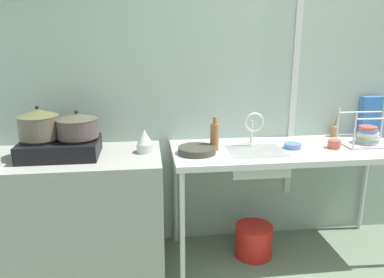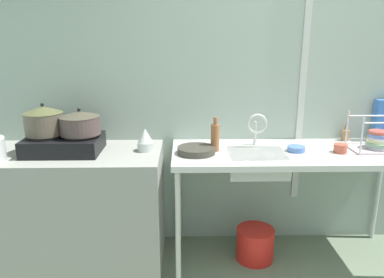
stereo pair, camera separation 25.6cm
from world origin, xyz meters
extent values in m
cube|color=#94A59A|center=(0.00, 1.64, 1.21)|extent=(5.45, 0.10, 2.42)
cube|color=#BBBDB9|center=(0.03, 1.58, 1.33)|extent=(0.05, 0.01, 1.94)
cube|color=gray|center=(-1.66, 1.27, 0.42)|extent=(1.27, 0.63, 0.85)
cube|color=#BBBDB9|center=(-0.11, 1.27, 0.83)|extent=(1.69, 0.63, 0.04)
cylinder|color=beige|center=(-0.91, 1.00, 0.40)|extent=(0.04, 0.04, 0.81)
cylinder|color=beige|center=(-0.91, 1.55, 0.40)|extent=(0.04, 0.04, 0.81)
cylinder|color=#B9BFBF|center=(0.70, 1.55, 0.40)|extent=(0.04, 0.04, 0.81)
cube|color=black|center=(-1.70, 1.27, 0.90)|extent=(0.50, 0.36, 0.11)
cylinder|color=black|center=(-1.82, 1.27, 0.97)|extent=(0.23, 0.23, 0.02)
cylinder|color=black|center=(-1.57, 1.27, 0.97)|extent=(0.23, 0.23, 0.02)
cylinder|color=brown|center=(-1.82, 1.27, 1.05)|extent=(0.26, 0.26, 0.15)
cone|color=#505231|center=(-1.82, 1.27, 1.15)|extent=(0.26, 0.26, 0.04)
sphere|color=black|center=(-1.82, 1.27, 1.18)|extent=(0.02, 0.02, 0.02)
cylinder|color=#483937|center=(-1.57, 1.27, 1.04)|extent=(0.27, 0.27, 0.12)
cone|color=#474234|center=(-1.57, 1.27, 1.12)|extent=(0.27, 0.27, 0.03)
sphere|color=black|center=(-1.57, 1.27, 1.15)|extent=(0.02, 0.02, 0.02)
cylinder|color=#BBC2C0|center=(-1.14, 1.30, 0.88)|extent=(0.11, 0.11, 0.06)
cone|color=#BBC2C0|center=(-1.14, 1.30, 0.96)|extent=(0.11, 0.11, 0.10)
cube|color=#BBBDB9|center=(-0.36, 1.23, 0.78)|extent=(0.40, 0.34, 0.14)
cylinder|color=#BBBDB9|center=(-0.34, 1.44, 0.94)|extent=(0.02, 0.02, 0.18)
torus|color=#BBBDB9|center=(-0.34, 1.37, 1.02)|extent=(0.15, 0.02, 0.15)
cylinder|color=#37352C|center=(-0.78, 1.23, 0.87)|extent=(0.26, 0.26, 0.04)
cylinder|color=#BAB8C3|center=(0.32, 1.17, 0.98)|extent=(0.01, 0.01, 0.26)
cylinder|color=#BAB8C3|center=(0.32, 1.40, 0.98)|extent=(0.01, 0.01, 0.26)
cylinder|color=#BAB8C3|center=(0.50, 1.40, 1.07)|extent=(0.36, 0.01, 0.01)
cube|color=#C4AFBB|center=(0.50, 1.29, 0.85)|extent=(0.38, 0.25, 0.01)
cylinder|color=white|center=(0.51, 1.29, 0.87)|extent=(0.17, 0.17, 0.02)
cylinder|color=gray|center=(0.50, 1.28, 0.89)|extent=(0.16, 0.16, 0.02)
cylinder|color=beige|center=(0.50, 1.30, 0.92)|extent=(0.15, 0.15, 0.02)
cylinder|color=white|center=(0.51, 1.29, 0.93)|extent=(0.14, 0.14, 0.02)
cylinder|color=#5674B3|center=(0.50, 1.29, 0.95)|extent=(0.14, 0.14, 0.02)
cylinder|color=#C55440|center=(0.50, 1.29, 0.98)|extent=(0.13, 0.13, 0.02)
cylinder|color=#B9503C|center=(0.21, 1.23, 0.88)|extent=(0.09, 0.09, 0.06)
cylinder|color=#4C71B8|center=(-0.08, 1.27, 0.87)|extent=(0.12, 0.12, 0.04)
cylinder|color=brown|center=(-0.65, 1.29, 0.94)|extent=(0.06, 0.06, 0.19)
cylinder|color=brown|center=(-0.65, 1.29, 1.06)|extent=(0.03, 0.03, 0.05)
cube|color=#3265B3|center=(0.66, 1.54, 1.01)|extent=(0.16, 0.08, 0.32)
cylinder|color=#956B46|center=(0.38, 1.54, 0.89)|extent=(0.06, 0.06, 0.08)
cylinder|color=olive|center=(0.38, 1.54, 0.97)|extent=(0.03, 0.08, 0.19)
cylinder|color=red|center=(-0.34, 1.26, 0.12)|extent=(0.28, 0.28, 0.24)
camera|label=1|loc=(-1.12, -1.18, 1.62)|focal=34.68mm
camera|label=2|loc=(-0.86, -1.20, 1.62)|focal=34.68mm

